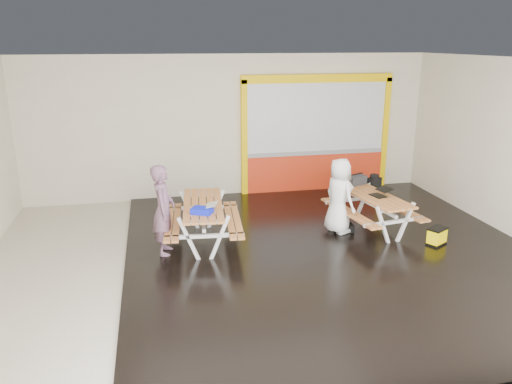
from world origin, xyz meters
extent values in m
cube|color=beige|center=(0.00, 0.00, -0.01)|extent=(10.00, 8.00, 0.01)
cube|color=white|center=(0.00, 0.00, 3.50)|extent=(10.00, 8.00, 0.01)
cube|color=beige|center=(0.00, 4.00, 1.75)|extent=(10.00, 0.01, 3.50)
cube|color=beige|center=(0.00, -4.00, 1.75)|extent=(10.00, 0.01, 3.50)
cube|color=black|center=(1.25, 0.00, 0.03)|extent=(7.50, 7.98, 0.05)
cube|color=red|center=(2.20, 3.93, 0.50)|extent=(3.60, 0.12, 1.00)
cube|color=gray|center=(2.20, 3.93, 1.03)|extent=(3.60, 0.14, 0.10)
cube|color=silver|center=(2.20, 3.94, 1.94)|extent=(3.60, 0.08, 1.72)
cube|color=#FFCB00|center=(0.33, 3.92, 1.45)|extent=(0.14, 0.16, 2.90)
cube|color=#FFCB00|center=(4.07, 3.92, 1.45)|extent=(0.14, 0.16, 2.90)
cube|color=#FFCB00|center=(2.20, 3.92, 2.90)|extent=(3.88, 0.16, 0.20)
cube|color=#BF7336|center=(-1.33, 0.93, 0.81)|extent=(0.31, 2.09, 0.04)
cube|color=#BF7336|center=(-1.18, 0.91, 0.81)|extent=(0.31, 2.09, 0.04)
cube|color=#BF7336|center=(-1.03, 0.90, 0.81)|extent=(0.31, 2.09, 0.04)
cube|color=#BF7336|center=(-0.89, 0.89, 0.81)|extent=(0.31, 2.09, 0.04)
cube|color=#BF7336|center=(-0.74, 0.87, 0.81)|extent=(0.31, 2.09, 0.04)
cube|color=white|center=(-1.37, 0.13, 0.44)|extent=(0.39, 0.10, 0.84)
cube|color=white|center=(-0.83, 0.09, 0.44)|extent=(0.39, 0.10, 0.84)
cube|color=white|center=(-1.10, 0.11, 0.49)|extent=(1.43, 0.19, 0.06)
cube|color=white|center=(-1.10, 0.11, 0.76)|extent=(0.71, 0.12, 0.06)
cube|color=white|center=(-1.23, 1.71, 0.44)|extent=(0.39, 0.10, 0.84)
cube|color=white|center=(-0.69, 1.67, 0.44)|extent=(0.39, 0.10, 0.84)
cube|color=white|center=(-0.96, 1.69, 0.49)|extent=(1.43, 0.19, 0.06)
cube|color=white|center=(-0.96, 1.69, 0.76)|extent=(0.71, 0.12, 0.06)
cube|color=white|center=(-1.03, 0.90, 0.60)|extent=(0.21, 1.71, 0.06)
cube|color=#BF7336|center=(-1.67, 0.96, 0.50)|extent=(0.30, 2.09, 0.04)
cube|color=#BF7336|center=(-1.53, 0.94, 0.50)|extent=(0.30, 2.09, 0.04)
cube|color=#BF7336|center=(-0.53, 0.86, 0.50)|extent=(0.30, 2.09, 0.04)
cube|color=#BF7336|center=(-0.39, 0.84, 0.50)|extent=(0.30, 2.09, 0.04)
cube|color=#BF7336|center=(2.17, 0.85, 0.77)|extent=(0.43, 1.97, 0.04)
cube|color=#BF7336|center=(2.31, 0.88, 0.77)|extent=(0.43, 1.97, 0.04)
cube|color=#BF7336|center=(2.45, 0.90, 0.77)|extent=(0.43, 1.97, 0.04)
cube|color=#BF7336|center=(2.58, 0.92, 0.77)|extent=(0.43, 1.97, 0.04)
cube|color=#BF7336|center=(2.72, 0.94, 0.77)|extent=(0.43, 1.97, 0.04)
cube|color=white|center=(2.31, 0.12, 0.42)|extent=(0.37, 0.11, 0.79)
cube|color=white|center=(2.82, 0.19, 0.42)|extent=(0.37, 0.11, 0.79)
cube|color=white|center=(2.56, 0.15, 0.47)|extent=(1.35, 0.27, 0.06)
cube|color=white|center=(2.56, 0.15, 0.72)|extent=(0.67, 0.16, 0.06)
cube|color=white|center=(2.08, 1.60, 0.42)|extent=(0.37, 0.11, 0.79)
cube|color=white|center=(2.58, 1.68, 0.42)|extent=(0.37, 0.11, 0.79)
cube|color=white|center=(2.33, 1.64, 0.47)|extent=(1.35, 0.27, 0.06)
cube|color=white|center=(2.33, 1.64, 0.72)|extent=(0.67, 0.16, 0.06)
cube|color=white|center=(2.45, 0.90, 0.57)|extent=(0.31, 1.61, 0.06)
cube|color=#BF7336|center=(1.84, 0.80, 0.48)|extent=(0.42, 1.97, 0.04)
cube|color=#BF7336|center=(1.97, 0.82, 0.48)|extent=(0.42, 1.97, 0.04)
cube|color=#BF7336|center=(2.92, 0.97, 0.48)|extent=(0.42, 1.97, 0.04)
cube|color=#BF7336|center=(3.05, 0.99, 0.48)|extent=(0.42, 1.97, 0.04)
imported|color=#6F4C61|center=(-1.78, 0.56, 0.87)|extent=(0.48, 0.66, 1.68)
imported|color=white|center=(1.69, 0.86, 0.83)|extent=(0.71, 0.87, 1.52)
cube|color=silver|center=(-1.06, 0.48, 0.84)|extent=(0.31, 0.38, 0.02)
cube|color=silver|center=(-0.92, 0.44, 0.96)|extent=(0.30, 0.38, 0.06)
cube|color=silver|center=(-0.93, 0.44, 0.96)|extent=(0.25, 0.33, 0.05)
cube|color=black|center=(2.49, 0.79, 0.80)|extent=(0.31, 0.38, 0.02)
cube|color=black|center=(2.64, 0.83, 0.92)|extent=(0.29, 0.37, 0.06)
cube|color=silver|center=(2.63, 0.83, 0.92)|extent=(0.25, 0.33, 0.05)
cube|color=#0E1AD6|center=(-1.10, 0.35, 0.88)|extent=(0.43, 0.39, 0.11)
cube|color=black|center=(2.40, 1.68, 0.89)|extent=(0.48, 0.36, 0.19)
cylinder|color=black|center=(2.40, 1.68, 1.03)|extent=(0.31, 0.15, 0.03)
cube|color=black|center=(2.84, 1.75, 0.69)|extent=(0.35, 0.30, 0.43)
cylinder|color=black|center=(2.84, 1.75, 0.92)|extent=(0.25, 0.25, 0.11)
cube|color=black|center=(1.84, 0.90, 0.12)|extent=(0.41, 0.33, 0.14)
cube|color=black|center=(3.33, -0.12, 0.07)|extent=(0.45, 0.41, 0.04)
cube|color=#FFDB00|center=(3.33, -0.12, 0.21)|extent=(0.43, 0.38, 0.29)
cube|color=black|center=(3.33, -0.12, 0.36)|extent=(0.45, 0.41, 0.03)
camera|label=1|loc=(-1.89, -8.18, 3.81)|focal=35.31mm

